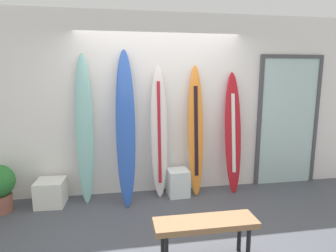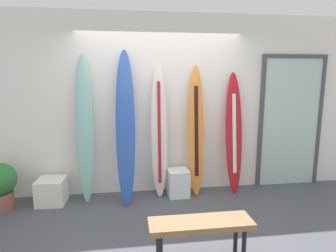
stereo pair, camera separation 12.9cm
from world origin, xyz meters
TOP-DOWN VIEW (x-y plane):
  - ground at (0.00, 0.00)m, footprint 8.00×8.00m
  - wall_back at (0.00, 1.30)m, footprint 7.20×0.20m
  - surfboard_seafoam at (-1.13, 1.01)m, footprint 0.26×0.35m
  - surfboard_cobalt at (-0.54, 0.89)m, footprint 0.29×0.56m
  - surfboard_ivory at (-0.04, 1.02)m, footprint 0.26×0.29m
  - surfboard_sunset at (0.54, 1.01)m, footprint 0.25×0.34m
  - surfboard_crimson at (1.15, 1.00)m, footprint 0.27×0.33m
  - display_block_left at (0.25, 0.94)m, footprint 0.33×0.33m
  - display_block_center at (-1.64, 0.93)m, footprint 0.41×0.41m
  - glass_door at (2.20, 1.18)m, footprint 1.11×0.06m
  - bench at (0.19, -0.68)m, footprint 1.04×0.31m

SIDE VIEW (x-z plane):
  - ground at x=0.00m, z-range -0.04..0.00m
  - display_block_center at x=-1.64m, z-range 0.00..0.37m
  - display_block_left at x=0.25m, z-range 0.00..0.42m
  - bench at x=0.19m, z-range 0.16..0.61m
  - surfboard_crimson at x=1.15m, z-range 0.00..1.92m
  - surfboard_ivory at x=-0.04m, z-range -0.01..2.00m
  - surfboard_sunset at x=0.54m, z-range -0.02..2.01m
  - surfboard_seafoam at x=-1.13m, z-range 0.00..2.18m
  - surfboard_cobalt at x=-0.54m, z-range -0.01..2.23m
  - glass_door at x=2.20m, z-range 0.03..2.23m
  - wall_back at x=0.00m, z-range 0.00..2.80m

